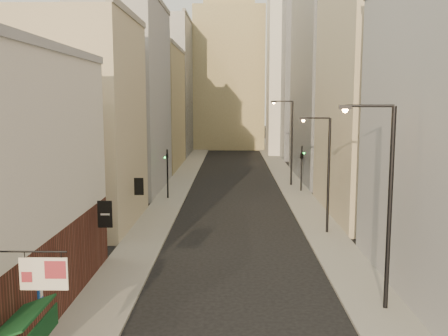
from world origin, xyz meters
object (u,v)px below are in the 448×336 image
traffic_light_left (167,163)px  traffic_light_right (302,157)px  white_tower (291,50)px  streetlamp_near (385,196)px  clock_tower (229,62)px  streetlamp_far (290,138)px  streetlamp_mid (326,168)px

traffic_light_left → traffic_light_right: 14.46m
white_tower → streetlamp_near: bearing=-92.8°
streetlamp_near → traffic_light_left: size_ratio=1.92×
traffic_light_left → streetlamp_near: bearing=136.9°
clock_tower → traffic_light_left: 57.91m
clock_tower → streetlamp_far: 50.01m
streetlamp_near → clock_tower: bearing=105.2°
white_tower → streetlamp_far: 36.60m
traffic_light_right → white_tower: bearing=-95.4°
streetlamp_mid → streetlamp_far: bearing=95.9°
clock_tower → white_tower: (11.00, -14.00, 0.97)m
streetlamp_near → streetlamp_far: bearing=100.6°
streetlamp_mid → white_tower: bearing=91.4°
traffic_light_left → traffic_light_right: size_ratio=1.00×
clock_tower → streetlamp_near: bearing=-84.7°
white_tower → streetlamp_mid: 56.48m
clock_tower → traffic_light_right: bearing=-81.1°
clock_tower → traffic_light_left: (-5.73, -55.91, -13.95)m
white_tower → streetlamp_near: size_ratio=4.32×
traffic_light_right → streetlamp_far: bearing=-77.3°
white_tower → streetlamp_far: size_ratio=4.25×
traffic_light_left → streetlamp_mid: bearing=155.9°
streetlamp_mid → streetlamp_far: streetlamp_far is taller
white_tower → traffic_light_left: (-16.73, -41.91, -14.92)m
white_tower → traffic_light_left: bearing=-111.8°
streetlamp_far → traffic_light_left: streetlamp_far is taller
clock_tower → traffic_light_right: 54.10m
streetlamp_mid → traffic_light_right: bearing=93.0°
streetlamp_near → traffic_light_right: 30.55m
clock_tower → white_tower: clock_tower is taller
clock_tower → streetlamp_mid: (7.47, -68.68, -12.73)m
streetlamp_far → traffic_light_right: (0.89, -3.68, -1.75)m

